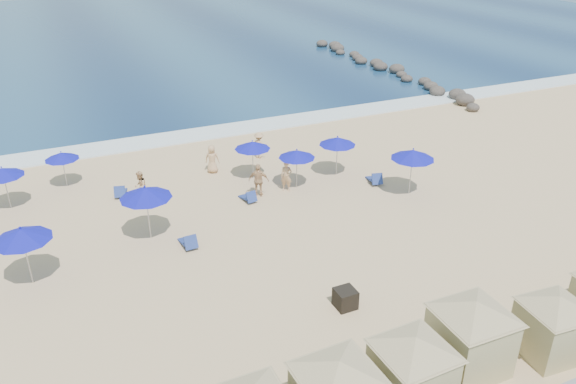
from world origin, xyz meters
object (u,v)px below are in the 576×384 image
object	(u,v)px
trash_bin	(345,298)
beachgoer_3	(259,145)
umbrella_6	(252,145)
rock_jetty	(386,68)
umbrella_9	(413,154)
cabana_3	(472,326)
umbrella_7	(297,154)
cabana_2	(413,362)
umbrella_3	(21,234)
beachgoer_4	(212,159)
umbrella_4	(62,156)
beachgoer_5	(286,176)
cabana_4	(555,318)
umbrella_5	(145,193)
umbrella_8	(337,141)
umbrella_2	(2,172)
beachgoer_2	(259,180)
beachgoer_1	(140,186)

from	to	relation	value
trash_bin	beachgoer_3	bearing A→B (deg)	80.14
umbrella_6	rock_jetty	bearing A→B (deg)	40.69
umbrella_9	cabana_3	bearing A→B (deg)	-117.01
umbrella_7	cabana_2	bearing A→B (deg)	-102.25
umbrella_3	beachgoer_4	world-z (taller)	umbrella_3
umbrella_4	beachgoer_5	size ratio (longest dim) A/B	1.23
cabana_4	umbrella_5	bearing A→B (deg)	129.16
cabana_3	umbrella_8	size ratio (longest dim) A/B	1.96
rock_jetty	cabana_4	world-z (taller)	cabana_4
umbrella_2	umbrella_7	bearing A→B (deg)	-14.57
rock_jetty	umbrella_7	size ratio (longest dim) A/B	11.84
cabana_2	umbrella_5	distance (m)	13.98
umbrella_9	beachgoer_2	size ratio (longest dim) A/B	1.43
cabana_3	beachgoer_1	distance (m)	18.12
umbrella_5	beachgoer_4	size ratio (longest dim) A/B	1.60
cabana_4	rock_jetty	bearing A→B (deg)	64.93
umbrella_9	beachgoer_1	size ratio (longest dim) A/B	1.62
umbrella_5	beachgoer_2	bearing A→B (deg)	17.93
cabana_3	beachgoer_3	bearing A→B (deg)	88.92
umbrella_7	beachgoer_4	xyz separation A→B (m)	(-3.60, 3.78, -1.12)
cabana_4	umbrella_9	size ratio (longest dim) A/B	1.57
umbrella_6	umbrella_8	bearing A→B (deg)	-18.75
cabana_3	umbrella_5	distance (m)	14.73
beachgoer_1	beachgoer_3	distance (m)	8.24
trash_bin	umbrella_4	xyz separation A→B (m)	(-8.71, 15.59, 1.41)
umbrella_9	umbrella_5	bearing A→B (deg)	175.64
beachgoer_3	umbrella_4	bearing A→B (deg)	49.96
beachgoer_3	beachgoer_1	bearing A→B (deg)	73.20
beachgoer_4	cabana_3	bearing A→B (deg)	125.77
trash_bin	beachgoer_4	world-z (taller)	beachgoer_4
umbrella_9	beachgoer_4	world-z (taller)	umbrella_9
trash_bin	cabana_4	distance (m)	7.16
rock_jetty	beachgoer_5	xyz separation A→B (m)	(-19.21, -19.69, 0.48)
umbrella_4	umbrella_9	xyz separation A→B (m)	(16.63, -8.49, 0.47)
umbrella_5	umbrella_8	size ratio (longest dim) A/B	1.13
umbrella_2	umbrella_7	size ratio (longest dim) A/B	1.02
cabana_3	umbrella_9	xyz separation A→B (m)	(5.85, 11.48, 0.60)
umbrella_7	umbrella_3	bearing A→B (deg)	-164.57
cabana_3	beachgoer_4	xyz separation A→B (m)	(-2.90, 18.46, -0.83)
umbrella_2	umbrella_4	world-z (taller)	umbrella_2
beachgoer_3	umbrella_9	bearing A→B (deg)	177.66
trash_bin	umbrella_9	distance (m)	10.80
beachgoer_1	umbrella_8	bearing A→B (deg)	103.96
umbrella_2	beachgoer_3	xyz separation A→B (m)	(13.99, 0.99, -1.18)
umbrella_3	umbrella_5	size ratio (longest dim) A/B	0.97
rock_jetty	beachgoer_4	xyz separation A→B (m)	(-22.14, -15.76, 0.47)
beachgoer_3	rock_jetty	bearing A→B (deg)	-88.91
cabana_2	beachgoer_3	bearing A→B (deg)	81.54
rock_jetty	umbrella_3	xyz separation A→B (m)	(-32.08, -23.28, 1.90)
cabana_4	beachgoer_2	distance (m)	15.79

